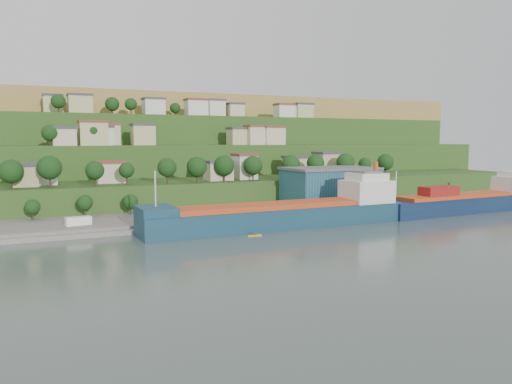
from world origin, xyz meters
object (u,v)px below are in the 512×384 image
cargo_ship_far (469,203)px  caravan (78,222)px  kayak_orange (283,230)px  warehouse (330,186)px  cargo_ship_near (286,215)px

cargo_ship_far → caravan: bearing=170.9°
cargo_ship_far → caravan: size_ratio=10.52×
cargo_ship_far → kayak_orange: cargo_ship_far is taller
cargo_ship_far → warehouse: bearing=148.7°
warehouse → caravan: bearing=-174.8°
cargo_ship_near → warehouse: (29.06, 23.17, 5.28)m
cargo_ship_near → cargo_ship_far: cargo_ship_near is taller
warehouse → kayak_orange: warehouse is taller
cargo_ship_near → cargo_ship_far: (70.15, 0.86, -0.31)m
cargo_ship_near → caravan: cargo_ship_near is taller
cargo_ship_near → kayak_orange: (-3.67, -4.81, -2.93)m
cargo_ship_near → kayak_orange: bearing=-128.4°
cargo_ship_far → cargo_ship_near: bearing=177.9°
caravan → cargo_ship_far: bearing=-14.0°
cargo_ship_near → caravan: 55.41m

